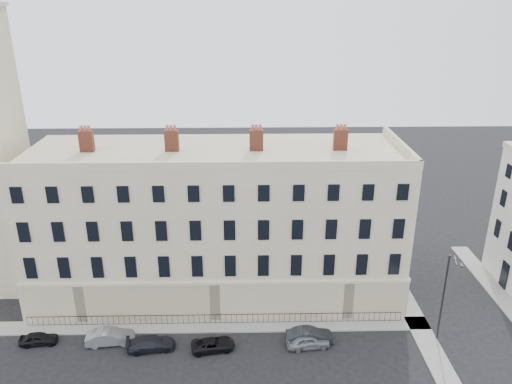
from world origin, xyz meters
TOP-DOWN VIEW (x-y plane):
  - ground at (0.00, 0.00)m, footprint 160.00×160.00m
  - terrace at (-5.97, 11.97)m, footprint 36.22×12.22m
  - pavement_terrace at (-10.00, 5.00)m, footprint 48.00×2.00m
  - pavement_east_return at (13.00, 8.00)m, footprint 2.00×24.00m
  - pavement_adjacent at (23.00, 10.00)m, footprint 2.00×20.00m
  - railings at (-6.00, 5.40)m, footprint 35.00×0.04m
  - car_a at (-21.46, 2.86)m, footprint 3.36×1.65m
  - car_b at (-15.14, 2.81)m, footprint 4.32×1.93m
  - car_c at (-11.39, 1.92)m, footprint 4.38×2.28m
  - car_d at (-5.99, 1.77)m, footprint 4.05×2.39m
  - car_e at (2.33, 1.97)m, footprint 3.96×1.97m
  - car_f at (2.52, 2.54)m, footprint 4.25×1.68m
  - streetlamp at (14.05, 2.66)m, footprint 0.66×1.81m

SIDE VIEW (x-z plane):
  - ground at x=0.00m, z-range 0.00..0.00m
  - pavement_terrace at x=-10.00m, z-range 0.00..0.12m
  - pavement_east_return at x=13.00m, z-range 0.00..0.12m
  - pavement_adjacent at x=23.00m, z-range 0.00..0.12m
  - car_d at x=-5.99m, z-range 0.00..1.06m
  - car_a at x=-21.46m, z-range 0.00..1.10m
  - railings at x=-6.00m, z-range 0.07..1.03m
  - car_c at x=-11.39m, z-range 0.00..1.21m
  - car_e at x=2.33m, z-range 0.00..1.30m
  - car_f at x=2.52m, z-range 0.00..1.38m
  - car_b at x=-15.14m, z-range 0.00..1.38m
  - streetlamp at x=14.05m, z-range 0.46..9.01m
  - terrace at x=-5.97m, z-range -1.00..16.00m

